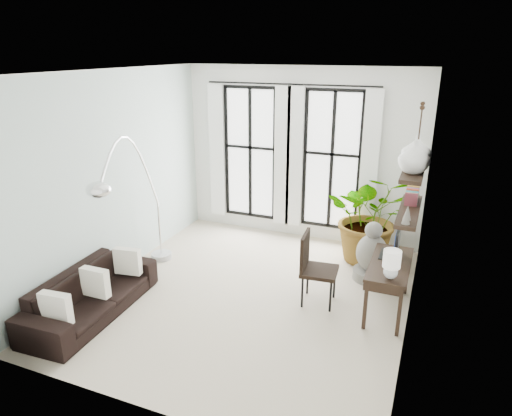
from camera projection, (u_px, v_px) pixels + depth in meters
The scene contains 16 objects.
floor at pixel (249, 294), 6.81m from camera, with size 5.00×5.00×0.00m, color beige.
ceiling at pixel (247, 71), 5.75m from camera, with size 5.00×5.00×0.00m, color white.
wall_left at pixel (115, 176), 7.08m from camera, with size 5.00×5.00×0.00m, color silver.
wall_right at pixel (420, 213), 5.48m from camera, with size 5.00×5.00×0.00m, color white.
wall_back at pixel (301, 155), 8.47m from camera, with size 4.50×4.50×0.00m, color white.
windows at pixel (289, 157), 8.49m from camera, with size 3.26×0.13×2.65m.
wall_shelves at pixel (411, 193), 5.81m from camera, with size 0.25×1.30×0.60m.
sofa at pixel (91, 294), 6.23m from camera, with size 2.09×0.82×0.61m, color black.
throw_pillows at pixel (95, 282), 6.13m from camera, with size 0.40×1.52×0.40m.
plant at pixel (371, 217), 7.67m from camera, with size 1.44×1.25×1.60m, color #2D7228.
desk at pixel (389, 267), 6.13m from camera, with size 0.53×1.25×1.13m.
desk_chair at pixel (313, 264), 6.44m from camera, with size 0.54×0.54×1.05m.
arc_lamp at pixel (130, 170), 6.51m from camera, with size 0.73×2.13×2.35m.
buddha at pixel (371, 256), 7.14m from camera, with size 0.54×0.54×0.97m.
vase_a at pixel (415, 157), 5.38m from camera, with size 0.37×0.37×0.38m, color white.
vase_b at pixel (417, 150), 5.73m from camera, with size 0.37×0.37×0.38m, color white.
Camera 1 is at (2.36, -5.52, 3.48)m, focal length 32.00 mm.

